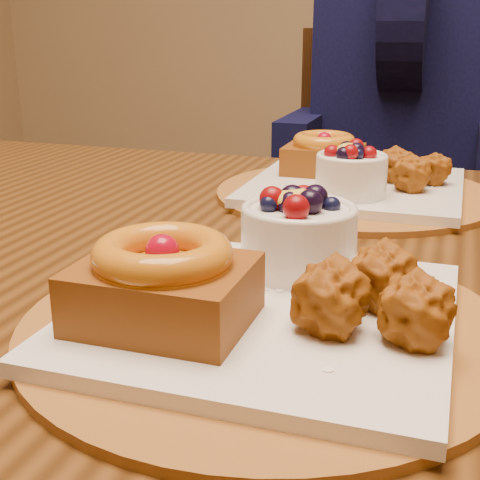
# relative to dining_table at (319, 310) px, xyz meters

# --- Properties ---
(dining_table) EXTENTS (1.60, 0.90, 0.76)m
(dining_table) POSITION_rel_dining_table_xyz_m (0.00, 0.00, 0.00)
(dining_table) COLOR #351D09
(dining_table) RESTS_ON ground
(place_setting_near) EXTENTS (0.38, 0.38, 0.09)m
(place_setting_near) POSITION_rel_dining_table_xyz_m (-0.00, -0.21, 0.11)
(place_setting_near) COLOR #603312
(place_setting_near) RESTS_ON dining_table
(place_setting_far) EXTENTS (0.38, 0.38, 0.09)m
(place_setting_far) POSITION_rel_dining_table_xyz_m (-0.00, 0.22, 0.10)
(place_setting_far) COLOR #603312
(place_setting_far) RESTS_ON dining_table
(chair_far) EXTENTS (0.50, 0.50, 0.97)m
(chair_far) POSITION_rel_dining_table_xyz_m (-0.03, 0.85, -0.14)
(chair_far) COLOR black
(chair_far) RESTS_ON ground
(diner) EXTENTS (0.49, 0.48, 0.81)m
(diner) POSITION_rel_dining_table_xyz_m (-0.01, 0.95, 0.19)
(diner) COLOR black
(diner) RESTS_ON ground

